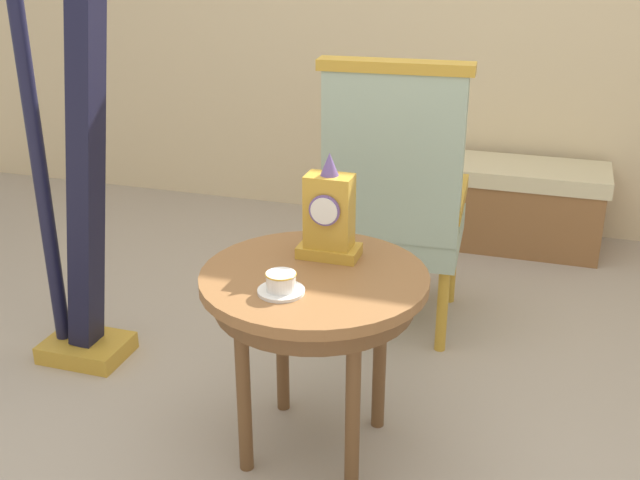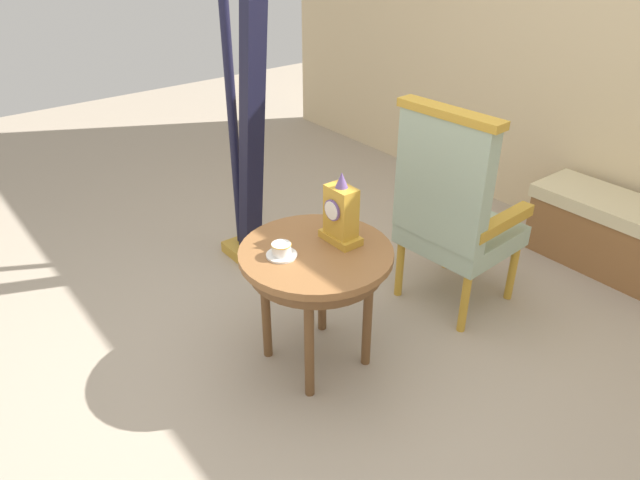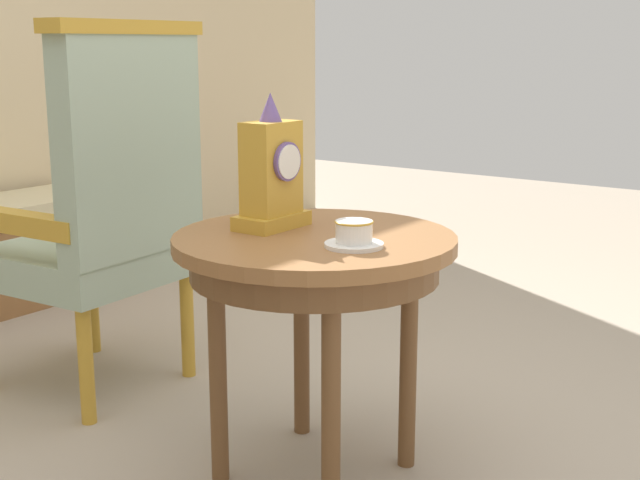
{
  "view_description": "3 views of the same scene",
  "coord_description": "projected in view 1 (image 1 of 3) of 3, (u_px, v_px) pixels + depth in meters",
  "views": [
    {
      "loc": [
        0.67,
        -1.96,
        1.6
      ],
      "look_at": [
        0.02,
        0.12,
        0.69
      ],
      "focal_mm": 43.39,
      "sensor_mm": 36.0,
      "label": 1
    },
    {
      "loc": [
        1.79,
        -1.33,
        1.95
      ],
      "look_at": [
        0.06,
        0.03,
        0.68
      ],
      "focal_mm": 32.91,
      "sensor_mm": 36.0,
      "label": 2
    },
    {
      "loc": [
        -1.64,
        -1.2,
        1.08
      ],
      "look_at": [
        0.03,
        0.01,
        0.61
      ],
      "focal_mm": 49.26,
      "sensor_mm": 36.0,
      "label": 3
    }
  ],
  "objects": [
    {
      "name": "side_table",
      "position": [
        314.0,
        297.0,
        2.33
      ],
      "size": [
        0.69,
        0.69,
        0.62
      ],
      "color": "brown",
      "rests_on": "ground"
    },
    {
      "name": "armchair",
      "position": [
        395.0,
        196.0,
        3.03
      ],
      "size": [
        0.58,
        0.56,
        1.14
      ],
      "color": "#9EB299",
      "rests_on": "ground"
    },
    {
      "name": "window_bench",
      "position": [
        507.0,
        204.0,
        4.03
      ],
      "size": [
        0.99,
        0.4,
        0.44
      ],
      "color": "beige",
      "rests_on": "ground"
    },
    {
      "name": "ground_plane",
      "position": [
        303.0,
        447.0,
        2.53
      ],
      "size": [
        10.0,
        10.0,
        0.0
      ],
      "primitive_type": "plane",
      "color": "tan"
    },
    {
      "name": "mantel_clock",
      "position": [
        329.0,
        216.0,
        2.37
      ],
      "size": [
        0.19,
        0.11,
        0.34
      ],
      "color": "gold",
      "rests_on": "side_table"
    },
    {
      "name": "harp",
      "position": [
        73.0,
        185.0,
        2.78
      ],
      "size": [
        0.4,
        0.24,
        1.78
      ],
      "color": "gold",
      "rests_on": "ground"
    },
    {
      "name": "teacup_left",
      "position": [
        281.0,
        284.0,
        2.17
      ],
      "size": [
        0.14,
        0.14,
        0.06
      ],
      "color": "white",
      "rests_on": "side_table"
    }
  ]
}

